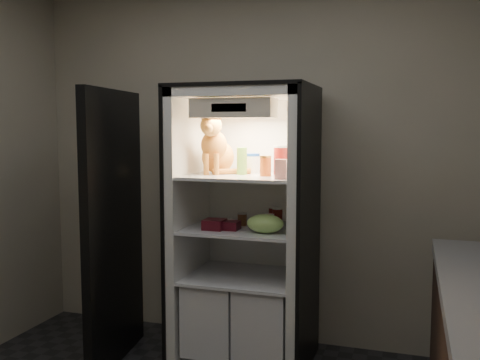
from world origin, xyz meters
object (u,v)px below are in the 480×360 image
(parmesan_shaker, at_px, (242,161))
(soda_can_b, at_px, (277,218))
(salsa_jar, at_px, (265,166))
(condiment_jar, at_px, (242,219))
(pepper_jar, at_px, (282,160))
(grape_bag, at_px, (265,224))
(berry_box_left, at_px, (214,224))
(tabby_cat, at_px, (216,150))
(soda_can_c, at_px, (269,223))
(mayo_tub, at_px, (253,163))
(cream_carton, at_px, (282,169))
(berry_box_right, at_px, (231,225))
(refrigerator, at_px, (246,247))
(soda_can_a, at_px, (274,217))

(parmesan_shaker, xyz_separation_m, soda_can_b, (0.24, 0.03, -0.38))
(salsa_jar, height_order, condiment_jar, salsa_jar)
(pepper_jar, relative_size, grape_bag, 0.83)
(parmesan_shaker, bearing_deg, berry_box_left, -132.49)
(grape_bag, bearing_deg, tabby_cat, 155.34)
(parmesan_shaker, relative_size, soda_can_b, 1.39)
(berry_box_left, bearing_deg, soda_can_c, 6.37)
(tabby_cat, height_order, mayo_tub, tabby_cat)
(cream_carton, bearing_deg, berry_box_right, 166.02)
(refrigerator, bearing_deg, berry_box_left, -127.88)
(mayo_tub, relative_size, soda_can_a, 1.03)
(parmesan_shaker, bearing_deg, salsa_jar, -18.82)
(salsa_jar, bearing_deg, soda_can_b, 56.99)
(refrigerator, distance_m, mayo_tub, 0.57)
(berry_box_left, distance_m, berry_box_right, 0.11)
(refrigerator, height_order, condiment_jar, refrigerator)
(salsa_jar, relative_size, berry_box_left, 1.00)
(soda_can_c, bearing_deg, grape_bag, -108.34)
(mayo_tub, bearing_deg, berry_box_left, -121.25)
(pepper_jar, bearing_deg, soda_can_a, -170.23)
(berry_box_left, bearing_deg, soda_can_b, 25.68)
(parmesan_shaker, height_order, soda_can_b, parmesan_shaker)
(mayo_tub, height_order, berry_box_right, mayo_tub)
(berry_box_right, bearing_deg, soda_can_b, 29.96)
(condiment_jar, distance_m, berry_box_right, 0.17)
(mayo_tub, height_order, soda_can_a, mayo_tub)
(berry_box_right, bearing_deg, berry_box_left, -167.01)
(grape_bag, relative_size, berry_box_left, 1.80)
(mayo_tub, distance_m, soda_can_b, 0.42)
(pepper_jar, bearing_deg, soda_can_c, -102.65)
(soda_can_b, bearing_deg, mayo_tub, 152.44)
(grape_bag, bearing_deg, cream_carton, -26.66)
(cream_carton, bearing_deg, grape_bag, 153.34)
(soda_can_c, bearing_deg, cream_carton, -46.11)
(refrigerator, relative_size, soda_can_a, 14.42)
(parmesan_shaker, height_order, salsa_jar, parmesan_shaker)
(condiment_jar, bearing_deg, soda_can_a, 3.78)
(soda_can_b, height_order, berry_box_left, soda_can_b)
(condiment_jar, height_order, berry_box_left, condiment_jar)
(berry_box_right, bearing_deg, soda_can_c, 3.63)
(soda_can_a, distance_m, berry_box_left, 0.41)
(berry_box_left, xyz_separation_m, berry_box_right, (0.10, 0.02, -0.01))
(berry_box_left, bearing_deg, mayo_tub, 58.75)
(soda_can_c, height_order, grape_bag, grape_bag)
(berry_box_left, bearing_deg, refrigerator, 52.12)
(condiment_jar, bearing_deg, refrigerator, 22.40)
(cream_carton, relative_size, berry_box_right, 1.07)
(mayo_tub, height_order, soda_can_c, mayo_tub)
(pepper_jar, xyz_separation_m, condiment_jar, (-0.27, -0.02, -0.40))
(soda_can_b, height_order, grape_bag, soda_can_b)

